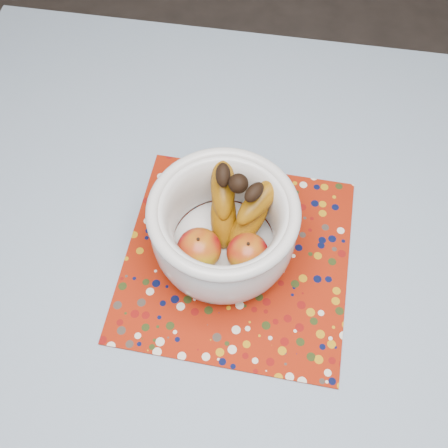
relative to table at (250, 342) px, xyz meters
name	(u,v)px	position (x,y,z in m)	size (l,w,h in m)	color
table	(250,342)	(0.00, 0.00, 0.00)	(1.20, 1.20, 0.75)	brown
tablecloth	(252,327)	(0.00, 0.00, 0.08)	(1.32, 1.32, 0.01)	slate
placemat	(237,258)	(-0.04, 0.11, 0.09)	(0.37, 0.37, 0.00)	maroon
fruit_bowl	(228,224)	(-0.06, 0.13, 0.17)	(0.23, 0.23, 0.16)	silver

